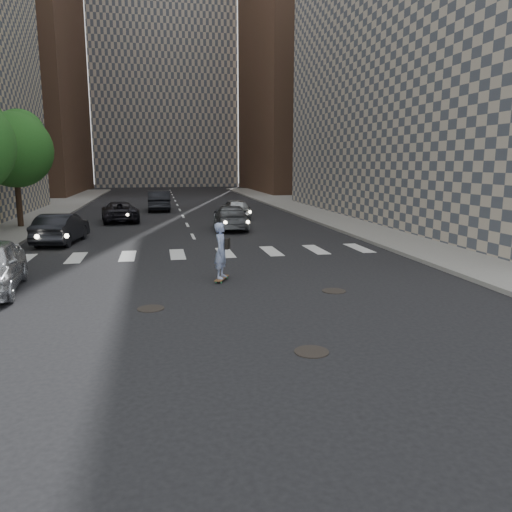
{
  "coord_description": "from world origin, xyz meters",
  "views": [
    {
      "loc": [
        -1.72,
        -11.58,
        3.74
      ],
      "look_at": [
        0.79,
        1.19,
        1.3
      ],
      "focal_mm": 35.0,
      "sensor_mm": 36.0,
      "label": 1
    }
  ],
  "objects": [
    {
      "name": "ground",
      "position": [
        0.0,
        0.0,
        0.0
      ],
      "size": [
        160.0,
        160.0,
        0.0
      ],
      "primitive_type": "plane",
      "color": "black",
      "rests_on": "ground"
    },
    {
      "name": "manhole_b",
      "position": [
        -2.0,
        1.2,
        0.01
      ],
      "size": [
        0.7,
        0.7,
        0.02
      ],
      "primitive_type": "cylinder",
      "color": "black",
      "rests_on": "ground"
    },
    {
      "name": "manhole_a",
      "position": [
        1.2,
        -2.5,
        0.01
      ],
      "size": [
        0.7,
        0.7,
        0.02
      ],
      "primitive_type": "cylinder",
      "color": "black",
      "rests_on": "ground"
    },
    {
      "name": "skateboarder",
      "position": [
        0.21,
        3.96,
        0.98
      ],
      "size": [
        0.65,
        0.96,
        1.88
      ],
      "rotation": [
        0.0,
        0.0,
        -0.42
      ],
      "color": "brown",
      "rests_on": "ground"
    },
    {
      "name": "tower_right",
      "position": [
        20.0,
        55.0,
        18.0
      ],
      "size": [
        18.0,
        24.0,
        36.0
      ],
      "primitive_type": "cube",
      "color": "brown",
      "rests_on": "ground"
    },
    {
      "name": "manhole_c",
      "position": [
        3.3,
        2.0,
        0.01
      ],
      "size": [
        0.7,
        0.7,
        0.02
      ],
      "primitive_type": "cylinder",
      "color": "black",
      "rests_on": "ground"
    },
    {
      "name": "traffic_car_a",
      "position": [
        -6.22,
        13.0,
        0.71
      ],
      "size": [
        2.08,
        4.47,
        1.42
      ],
      "primitive_type": "imported",
      "rotation": [
        0.0,
        0.0,
        3.0
      ],
      "color": "black",
      "rests_on": "ground"
    },
    {
      "name": "sidewalk_right",
      "position": [
        14.5,
        20.0,
        0.07
      ],
      "size": [
        13.0,
        80.0,
        0.15
      ],
      "primitive_type": "cube",
      "color": "gray",
      "rests_on": "ground"
    },
    {
      "name": "traffic_car_b",
      "position": [
        2.32,
        16.48,
        0.68
      ],
      "size": [
        2.31,
        4.85,
        1.36
      ],
      "primitive_type": "imported",
      "rotation": [
        0.0,
        0.0,
        3.06
      ],
      "color": "#505257",
      "rests_on": "ground"
    },
    {
      "name": "tree_c",
      "position": [
        -9.45,
        19.14,
        4.65
      ],
      "size": [
        4.2,
        4.2,
        6.6
      ],
      "color": "#382619",
      "rests_on": "sidewalk_left"
    },
    {
      "name": "traffic_car_e",
      "position": [
        -1.66,
        28.74,
        0.79
      ],
      "size": [
        1.78,
        4.83,
        1.58
      ],
      "primitive_type": "imported",
      "rotation": [
        0.0,
        0.0,
        3.16
      ],
      "color": "black",
      "rests_on": "ground"
    },
    {
      "name": "tower_center",
      "position": [
        0.0,
        78.0,
        24.0
      ],
      "size": [
        22.0,
        20.0,
        48.0
      ],
      "primitive_type": "cube",
      "color": "#ADA08E",
      "rests_on": "ground"
    },
    {
      "name": "traffic_car_d",
      "position": [
        3.43,
        21.88,
        0.68
      ],
      "size": [
        1.79,
        4.07,
        1.36
      ],
      "primitive_type": "imported",
      "rotation": [
        0.0,
        0.0,
        3.19
      ],
      "color": "#9FA2A6",
      "rests_on": "ground"
    },
    {
      "name": "building_right",
      "position": [
        18.49,
        18.49,
        10.98
      ],
      "size": [
        15.0,
        33.0,
        22.0
      ],
      "color": "#ADA08E",
      "rests_on": "ground"
    },
    {
      "name": "traffic_car_c",
      "position": [
        -4.15,
        21.55,
        0.65
      ],
      "size": [
        2.73,
        4.92,
        1.3
      ],
      "primitive_type": "imported",
      "rotation": [
        0.0,
        0.0,
        3.27
      ],
      "color": "black",
      "rests_on": "ground"
    }
  ]
}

